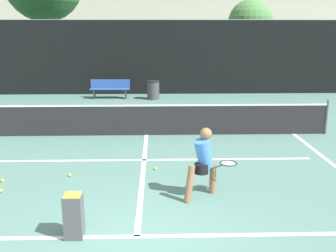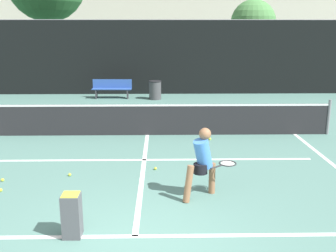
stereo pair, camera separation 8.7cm
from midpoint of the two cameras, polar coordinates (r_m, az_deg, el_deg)
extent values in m
plane|color=#4C756B|center=(6.05, -5.15, -17.58)|extent=(100.00, 100.00, 0.00)
cube|color=white|center=(6.39, -4.93, -15.67)|extent=(11.00, 0.10, 0.01)
cube|color=white|center=(9.73, -3.74, -4.93)|extent=(8.25, 0.10, 0.01)
cube|color=white|center=(9.10, -3.89, -6.30)|extent=(0.10, 5.97, 0.01)
cylinder|color=slate|center=(12.87, 21.91, 1.26)|extent=(0.09, 0.09, 1.07)
cube|color=#232326|center=(11.82, -3.38, 0.90)|extent=(11.00, 0.02, 0.95)
cube|color=white|center=(11.73, -3.41, 3.02)|extent=(11.00, 0.03, 0.06)
cube|color=black|center=(19.21, -2.77, 9.85)|extent=(24.00, 0.06, 3.50)
cylinder|color=slate|center=(19.16, -2.83, 15.14)|extent=(24.00, 0.04, 0.04)
cylinder|color=#8C6042|center=(7.80, 6.19, -7.52)|extent=(0.13, 0.13, 0.61)
cylinder|color=#8C6042|center=(7.38, 2.80, -8.38)|extent=(0.27, 0.25, 0.71)
cylinder|color=black|center=(7.49, 4.53, -6.15)|extent=(0.27, 0.27, 0.19)
cylinder|color=#3F7ACC|center=(7.44, 4.90, -4.03)|extent=(0.40, 0.37, 0.64)
sphere|color=#8C6042|center=(7.36, 5.19, -1.14)|extent=(0.23, 0.23, 0.23)
cylinder|color=#262628|center=(7.46, 6.83, -5.88)|extent=(0.25, 0.21, 0.03)
torus|color=#262628|center=(7.68, 8.44, -5.35)|extent=(0.48, 0.48, 0.02)
cylinder|color=beige|center=(7.68, 8.44, -5.35)|extent=(0.36, 0.36, 0.01)
sphere|color=#D1E033|center=(8.56, -23.37, -8.62)|extent=(0.07, 0.07, 0.07)
sphere|color=#D1E033|center=(9.09, -23.16, -7.28)|extent=(0.07, 0.07, 0.07)
sphere|color=#D1E033|center=(11.47, 5.79, -1.85)|extent=(0.07, 0.07, 0.07)
sphere|color=#D1E033|center=(9.06, -2.08, -6.17)|extent=(0.07, 0.07, 0.07)
sphere|color=#D1E033|center=(8.94, -14.33, -6.90)|extent=(0.07, 0.07, 0.07)
cube|color=#4C4C51|center=(6.38, -13.91, -12.57)|extent=(0.28, 0.28, 0.70)
cube|color=#D1E033|center=(6.24, -14.09, -9.86)|extent=(0.25, 0.25, 0.06)
cube|color=#2D519E|center=(18.22, -8.58, 5.33)|extent=(1.81, 0.42, 0.04)
cube|color=#2D519E|center=(18.37, -8.52, 6.06)|extent=(1.80, 0.10, 0.42)
cube|color=#333338|center=(18.38, -10.77, 4.62)|extent=(0.06, 0.32, 0.44)
cube|color=#333338|center=(18.16, -6.30, 4.67)|extent=(0.06, 0.32, 0.44)
cylinder|color=#3F3F42|center=(17.86, -2.30, 5.16)|extent=(0.54, 0.54, 0.80)
cylinder|color=black|center=(17.80, -2.31, 6.50)|extent=(0.57, 0.57, 0.04)
cube|color=black|center=(22.89, -14.11, 6.82)|extent=(1.81, 4.32, 0.87)
cube|color=#1E2328|center=(22.61, -14.33, 8.57)|extent=(1.52, 2.59, 0.58)
cylinder|color=black|center=(24.10, -11.50, 6.98)|extent=(0.18, 0.60, 0.60)
cylinder|color=black|center=(21.40, -12.73, 6.05)|extent=(0.18, 0.60, 0.60)
cylinder|color=slate|center=(25.89, 11.31, 15.61)|extent=(0.16, 0.16, 7.94)
cylinder|color=brown|center=(25.70, 11.51, 9.55)|extent=(0.28, 0.28, 2.51)
sphere|color=#477F42|center=(25.63, 11.76, 14.51)|extent=(2.76, 2.76, 2.76)
cylinder|color=brown|center=(25.37, -17.16, 11.03)|extent=(0.28, 0.28, 4.17)
cube|color=beige|center=(36.92, -2.27, 14.45)|extent=(36.00, 2.40, 6.81)
camera|label=1|loc=(0.04, -90.27, -0.07)|focal=42.00mm
camera|label=2|loc=(0.04, 89.73, 0.07)|focal=42.00mm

